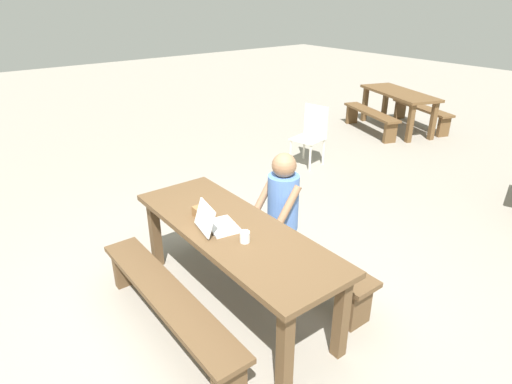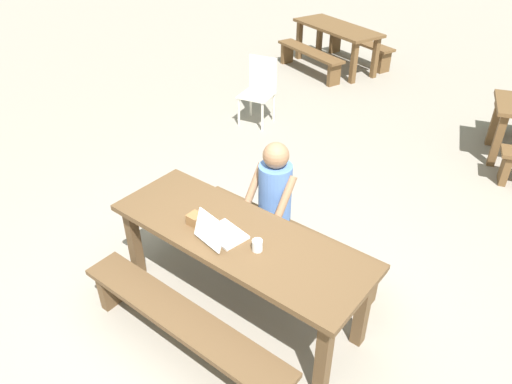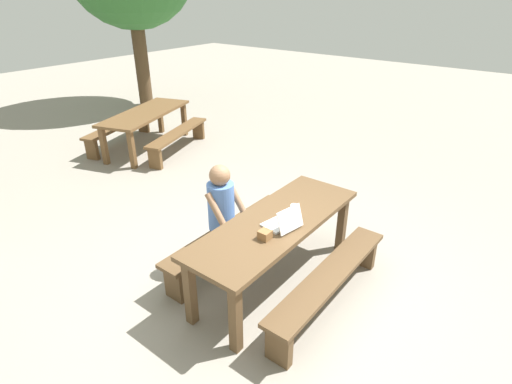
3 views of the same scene
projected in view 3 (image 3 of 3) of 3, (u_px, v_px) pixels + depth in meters
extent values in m
plane|color=gray|center=(275.00, 280.00, 4.48)|extent=(30.00, 30.00, 0.00)
cube|color=brown|center=(276.00, 222.00, 4.13)|extent=(2.17, 0.76, 0.05)
cube|color=brown|center=(235.00, 318.00, 3.47)|extent=(0.09, 0.09, 0.73)
cube|color=brown|center=(342.00, 223.00, 4.85)|extent=(0.09, 0.09, 0.73)
cube|color=brown|center=(190.00, 292.00, 3.77)|extent=(0.09, 0.09, 0.73)
cube|color=brown|center=(302.00, 209.00, 5.16)|extent=(0.09, 0.09, 0.73)
cube|color=brown|center=(330.00, 275.00, 3.94)|extent=(1.92, 0.30, 0.05)
cube|color=brown|center=(279.00, 345.00, 3.43)|extent=(0.08, 0.24, 0.38)
cube|color=brown|center=(365.00, 251.00, 4.64)|extent=(0.08, 0.24, 0.38)
cube|color=brown|center=(230.00, 230.00, 4.65)|extent=(1.92, 0.30, 0.05)
cube|color=brown|center=(175.00, 284.00, 4.14)|extent=(0.08, 0.24, 0.38)
cube|color=brown|center=(273.00, 216.00, 5.35)|extent=(0.08, 0.24, 0.38)
cube|color=white|center=(279.00, 224.00, 4.04)|extent=(0.34, 0.28, 0.02)
cube|color=white|center=(290.00, 219.00, 3.88)|extent=(0.32, 0.13, 0.22)
cube|color=black|center=(290.00, 219.00, 3.89)|extent=(0.29, 0.12, 0.20)
cube|color=olive|center=(265.00, 235.00, 3.80)|extent=(0.11, 0.11, 0.09)
cylinder|color=white|center=(294.00, 209.00, 4.24)|extent=(0.08, 0.08, 0.09)
cylinder|color=#333847|center=(230.00, 258.00, 4.49)|extent=(0.10, 0.10, 0.42)
cylinder|color=#333847|center=(240.00, 251.00, 4.62)|extent=(0.10, 0.10, 0.42)
cube|color=#333847|center=(228.00, 233.00, 4.49)|extent=(0.28, 0.28, 0.12)
cylinder|color=#517AC6|center=(221.00, 206.00, 4.40)|extent=(0.29, 0.29, 0.54)
cylinder|color=#936B4C|center=(217.00, 213.00, 4.21)|extent=(0.07, 0.32, 0.41)
cylinder|color=#936B4C|center=(238.00, 201.00, 4.44)|extent=(0.07, 0.32, 0.41)
sphere|color=#936B4C|center=(220.00, 175.00, 4.23)|extent=(0.23, 0.23, 0.23)
cube|color=brown|center=(145.00, 113.00, 7.81)|extent=(2.26, 1.43, 0.05)
cube|color=brown|center=(132.00, 150.00, 7.08)|extent=(0.11, 0.11, 0.70)
cube|color=brown|center=(184.00, 119.00, 8.70)|extent=(0.11, 0.11, 0.70)
cube|color=brown|center=(104.00, 146.00, 7.26)|extent=(0.11, 0.11, 0.70)
cube|color=brown|center=(160.00, 117.00, 8.87)|extent=(0.11, 0.11, 0.70)
cube|color=brown|center=(178.00, 132.00, 7.75)|extent=(1.90, 0.89, 0.05)
cube|color=brown|center=(155.00, 159.00, 7.13)|extent=(0.15, 0.25, 0.38)
cube|color=brown|center=(198.00, 130.00, 8.57)|extent=(0.15, 0.25, 0.38)
cube|color=brown|center=(118.00, 125.00, 8.15)|extent=(1.90, 0.89, 0.05)
cube|color=brown|center=(92.00, 150.00, 7.53)|extent=(0.15, 0.25, 0.38)
cube|color=brown|center=(143.00, 123.00, 8.96)|extent=(0.15, 0.25, 0.38)
cylinder|color=#4C3823|center=(141.00, 57.00, 10.52)|extent=(0.35, 0.35, 2.54)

